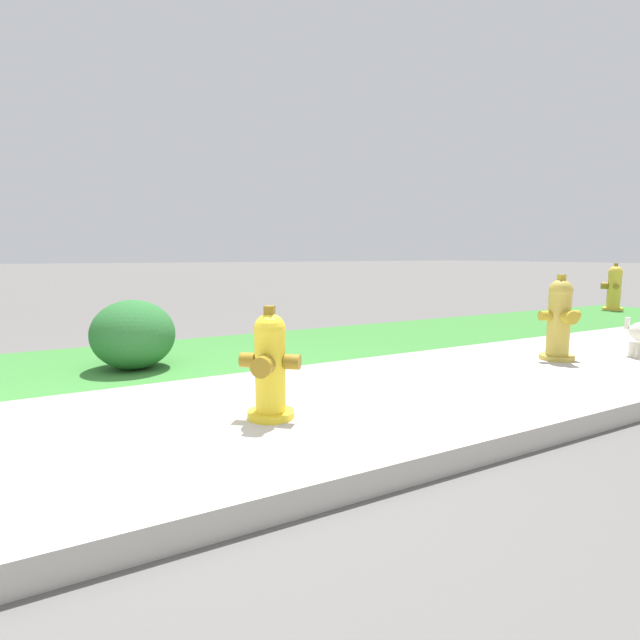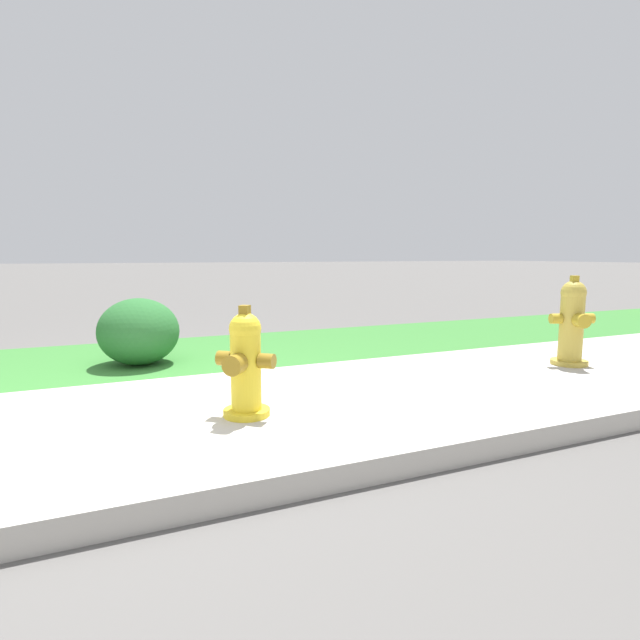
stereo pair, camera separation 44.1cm
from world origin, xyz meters
name	(u,v)px [view 2 (the right image)]	position (x,y,z in m)	size (l,w,h in m)	color
ground_plane	(150,423)	(0.00, 0.00, 0.00)	(120.00, 120.00, 0.00)	#5B5956
sidewalk_pavement	(150,423)	(0.00, 0.00, 0.01)	(18.00, 2.10, 0.01)	#BCB7AD
grass_verge	(132,358)	(0.00, 2.02, 0.00)	(18.00, 1.93, 0.01)	#387A33
street_curb	(175,501)	(0.00, -1.13, 0.06)	(18.00, 0.16, 0.12)	#BCB7AD
fire_hydrant_by_grass_verge	(572,323)	(3.55, 0.13, 0.39)	(0.39, 0.36, 0.80)	gold
fire_hydrant_near_corner	(245,365)	(0.55, -0.11, 0.32)	(0.34, 0.34, 0.68)	yellow
shrub_bush_near_lamp	(139,332)	(0.06, 1.69, 0.30)	(0.70, 0.70, 0.60)	#28662D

